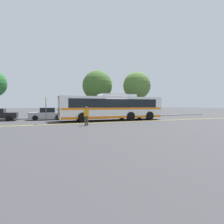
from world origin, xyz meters
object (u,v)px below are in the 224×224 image
transit_bus (112,107)px  tree_2 (97,86)px  parked_car_3 (134,113)px  tree_0 (137,86)px  parked_car_1 (47,114)px  bus_stop_sign (46,107)px  pedestrian_0 (86,115)px  parked_car_2 (89,113)px

transit_bus → tree_2: 10.78m
parked_car_3 → tree_0: 8.22m
parked_car_1 → bus_stop_sign: bus_stop_sign is taller
bus_stop_sign → tree_0: tree_0 is taller
parked_car_3 → pedestrian_0: size_ratio=2.76×
parked_car_1 → tree_2: (8.36, 6.55, 4.41)m
parked_car_3 → bus_stop_sign: (-12.34, -5.01, 0.90)m
transit_bus → parked_car_3: bearing=-51.6°
parked_car_1 → pedestrian_0: (3.05, -7.69, 0.20)m
parked_car_1 → parked_car_3: size_ratio=0.88×
tree_0 → parked_car_2: bearing=-151.1°
tree_2 → tree_0: bearing=-3.9°
transit_bus → parked_car_2: size_ratio=2.51×
transit_bus → parked_car_3: (5.10, 3.92, -0.89)m
parked_car_2 → pedestrian_0: bearing=167.8°
transit_bus → parked_car_3: size_ratio=2.73×
parked_car_1 → tree_2: tree_2 is taller
parked_car_3 → tree_0: size_ratio=0.57×
pedestrian_0 → tree_0: tree_0 is taller
parked_car_2 → parked_car_1: bearing=96.0°
parked_car_1 → tree_0: (15.81, 6.05, 4.67)m
transit_bus → tree_0: 13.52m
parked_car_1 → parked_car_2: bearing=-87.0°
transit_bus → tree_2: size_ratio=1.60×
parked_car_1 → pedestrian_0: bearing=-157.9°
transit_bus → parked_car_1: 7.96m
tree_0 → tree_2: size_ratio=1.03×
pedestrian_0 → tree_0: bearing=-123.0°
parked_car_3 → pedestrian_0: bearing=135.0°
transit_bus → tree_2: (1.27, 10.09, 3.58)m
bus_stop_sign → tree_2: bearing=-36.4°
pedestrian_0 → bus_stop_sign: bus_stop_sign is taller
tree_2 → bus_stop_sign: bearing=-127.3°
transit_bus → parked_car_1: (-7.09, 3.53, -0.83)m
parked_car_2 → tree_0: bearing=-57.7°
parked_car_1 → bus_stop_sign: size_ratio=1.59×
parked_car_2 → parked_car_3: (6.93, 0.15, -0.07)m
parked_car_1 → bus_stop_sign: 4.70m
transit_bus → tree_0: tree_0 is taller
tree_2 → transit_bus: bearing=-97.2°
pedestrian_0 → transit_bus: bearing=-124.3°
transit_bus → pedestrian_0: transit_bus is taller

